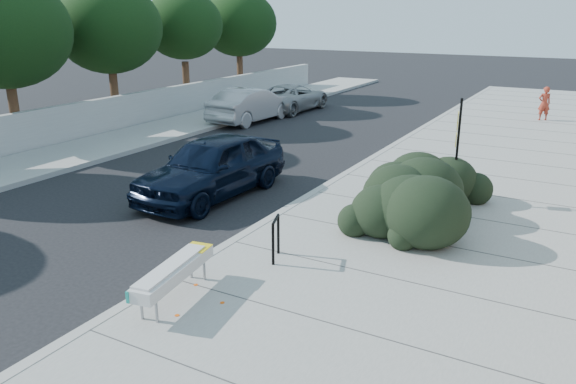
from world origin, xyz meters
name	(u,v)px	position (x,y,z in m)	size (l,w,h in m)	color
ground	(232,247)	(0.00, 0.00, 0.00)	(120.00, 120.00, 0.00)	black
sidewalk_near	(539,218)	(5.60, 5.00, 0.07)	(11.20, 50.00, 0.15)	gray
sidewalk_far	(96,148)	(-9.50, 5.00, 0.07)	(3.00, 50.00, 0.15)	gray
curb_near	(330,184)	(0.00, 5.00, 0.08)	(0.22, 50.00, 0.17)	#9E9E99
curb_far	(126,152)	(-8.00, 5.00, 0.08)	(0.22, 50.00, 0.17)	#9E9E99
far_wall	(63,125)	(-11.20, 5.00, 0.75)	(0.30, 40.00, 1.50)	#9E9E99
tree_far_c	(3,31)	(-12.50, 4.00, 4.19)	(4.80, 4.80, 6.24)	#332114
tree_far_d	(108,28)	(-12.50, 9.00, 4.19)	(4.60, 4.60, 6.16)	#332114
tree_far_e	(183,25)	(-12.50, 14.00, 4.18)	(4.00, 4.00, 5.90)	#332114
tree_far_f	(239,24)	(-12.50, 19.00, 4.19)	(4.40, 4.40, 6.07)	#332114
bench	(174,272)	(0.60, -2.55, 0.64)	(0.73, 2.12, 0.63)	gray
bike_rack	(276,234)	(1.29, -0.31, 0.67)	(0.23, 0.56, 0.86)	black
sign_post	(457,144)	(3.48, 5.00, 1.67)	(0.13, 0.31, 2.68)	black
hedge	(423,184)	(3.10, 3.51, 0.96)	(2.15, 4.30, 1.61)	black
sedan_navy	(212,166)	(-2.50, 2.71, 0.84)	(1.99, 4.95, 1.69)	black
wagon_silver	(251,105)	(-7.50, 12.44, 0.78)	(1.65, 4.74, 1.56)	#9E9EA2
suv_silver	(292,97)	(-7.37, 16.08, 0.67)	(2.24, 4.86, 1.35)	gray
pedestrian	(544,103)	(4.26, 18.57, 0.91)	(0.55, 0.36, 1.51)	maroon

